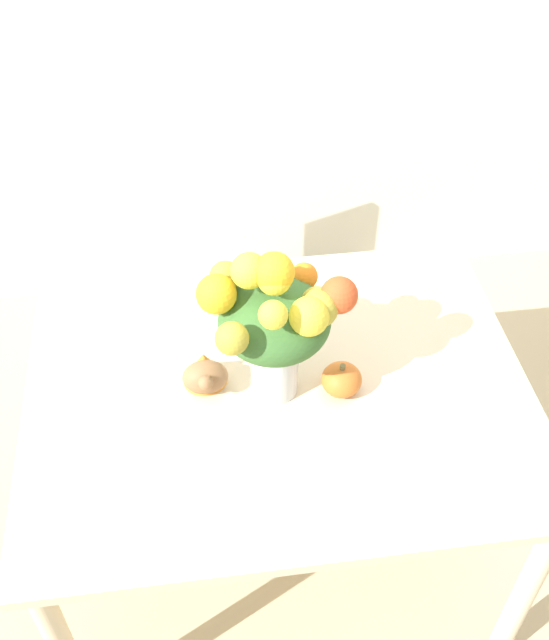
# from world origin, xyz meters

# --- Properties ---
(ground_plane) EXTENTS (12.00, 12.00, 0.00)m
(ground_plane) POSITION_xyz_m (0.00, 0.00, 0.00)
(ground_plane) COLOR tan
(dining_table) EXTENTS (1.28, 1.01, 0.76)m
(dining_table) POSITION_xyz_m (0.00, 0.00, 0.67)
(dining_table) COLOR beige
(dining_table) RESTS_ON ground_plane
(flower_vase) EXTENTS (0.36, 0.29, 0.43)m
(flower_vase) POSITION_xyz_m (-0.01, -0.01, 1.00)
(flower_vase) COLOR silver
(flower_vase) RESTS_ON dining_table
(pumpkin) EXTENTS (0.10, 0.10, 0.09)m
(pumpkin) POSITION_xyz_m (0.16, -0.04, 0.80)
(pumpkin) COLOR orange
(pumpkin) RESTS_ON dining_table
(turkey_figurine) EXTENTS (0.12, 0.15, 0.09)m
(turkey_figurine) POSITION_xyz_m (-0.18, 0.03, 0.81)
(turkey_figurine) COLOR #936642
(turkey_figurine) RESTS_ON dining_table
(dining_chair_near_window) EXTENTS (0.47, 0.47, 0.86)m
(dining_chair_near_window) POSITION_xyz_m (-0.17, 0.87, 0.46)
(dining_chair_near_window) COLOR white
(dining_chair_near_window) RESTS_ON ground_plane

